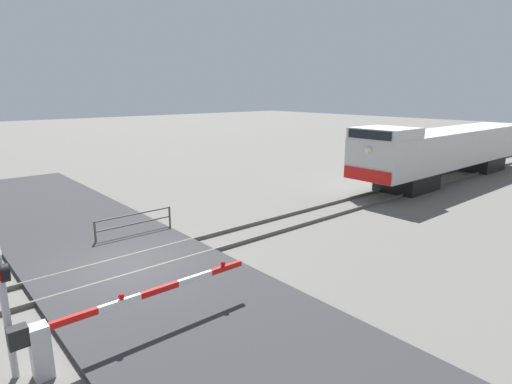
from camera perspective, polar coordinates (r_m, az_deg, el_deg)
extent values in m
plane|color=#605E59|center=(14.42, -17.15, -9.93)|extent=(160.00, 160.00, 0.00)
cube|color=#59544C|center=(15.01, -18.28, -8.76)|extent=(0.08, 80.00, 0.15)
cube|color=#59544C|center=(13.78, -15.95, -10.64)|extent=(0.08, 80.00, 0.15)
cube|color=#2D2D30|center=(14.39, -17.17, -9.67)|extent=(36.00, 5.86, 0.15)
cube|color=black|center=(25.77, 19.96, 1.42)|extent=(2.52, 3.20, 1.05)
cube|color=black|center=(34.57, 28.15, 3.56)|extent=(2.52, 3.20, 1.05)
cube|color=silver|center=(29.86, 24.96, 5.67)|extent=(2.96, 17.89, 2.16)
cube|color=silver|center=(23.11, 17.29, 7.74)|extent=(2.90, 2.82, 0.55)
cube|color=black|center=(21.91, 15.24, 7.58)|extent=(2.52, 0.06, 0.44)
cube|color=red|center=(22.20, 14.89, 2.23)|extent=(2.81, 0.08, 0.64)
sphere|color=#F2EACC|center=(21.98, 15.09, 5.61)|extent=(0.36, 0.36, 0.36)
cylinder|color=#ADADB2|center=(9.56, -31.32, -11.99)|extent=(0.14, 0.14, 3.61)
cylinder|color=black|center=(8.95, -31.21, -9.46)|extent=(0.34, 0.14, 0.34)
cube|color=silver|center=(9.85, -27.38, -18.84)|extent=(0.36, 0.36, 1.15)
cube|color=black|center=(9.56, -29.82, -16.83)|extent=(0.28, 0.36, 0.40)
cube|color=red|center=(9.74, -23.63, -15.55)|extent=(0.10, 0.98, 0.14)
cube|color=white|center=(10.00, -18.15, -14.24)|extent=(0.10, 0.98, 0.14)
cube|color=red|center=(10.35, -13.05, -12.90)|extent=(0.10, 0.98, 0.14)
cube|color=white|center=(10.77, -8.36, -11.57)|extent=(0.10, 0.98, 0.14)
cube|color=red|center=(11.27, -4.10, -10.29)|extent=(0.10, 0.98, 0.14)
sphere|color=red|center=(9.95, -17.97, -13.47)|extent=(0.14, 0.14, 0.14)
sphere|color=red|center=(11.16, -4.54, -9.76)|extent=(0.14, 0.14, 0.14)
cylinder|color=#4C4742|center=(16.65, -21.17, -5.31)|extent=(0.08, 0.08, 0.95)
cylinder|color=#4C4742|center=(17.83, -11.73, -3.42)|extent=(0.08, 0.08, 0.95)
cylinder|color=#4C4742|center=(17.05, -16.38, -2.95)|extent=(0.06, 3.11, 0.06)
cylinder|color=#4C4742|center=(17.16, -16.30, -4.19)|extent=(0.06, 3.11, 0.06)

